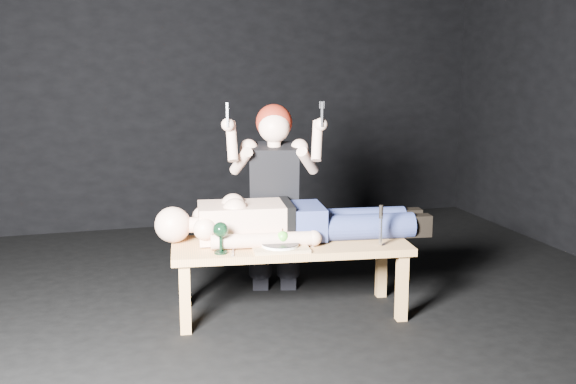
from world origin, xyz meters
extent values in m
plane|color=black|center=(0.00, 0.00, 0.00)|extent=(5.00, 5.00, 0.00)
plane|color=black|center=(0.00, 2.50, 1.50)|extent=(5.00, 0.00, 5.00)
cube|color=#CB8C48|center=(-0.02, 0.04, 0.23)|extent=(1.47, 0.70, 0.45)
cube|color=tan|center=(-0.12, -0.08, 0.46)|extent=(0.35, 0.27, 0.02)
cylinder|color=white|center=(-0.12, -0.08, 0.48)|extent=(0.24, 0.24, 0.02)
sphere|color=green|center=(-0.10, -0.08, 0.52)|extent=(0.07, 0.07, 0.07)
cube|color=#B2B2B7|center=(-0.39, -0.08, 0.45)|extent=(0.05, 0.15, 0.01)
cube|color=#B2B2B7|center=(0.02, -0.12, 0.45)|extent=(0.02, 0.15, 0.01)
cube|color=#B2B2B7|center=(0.03, -0.05, 0.45)|extent=(0.13, 0.10, 0.01)
camera|label=1|loc=(-1.13, -3.79, 1.54)|focal=42.79mm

